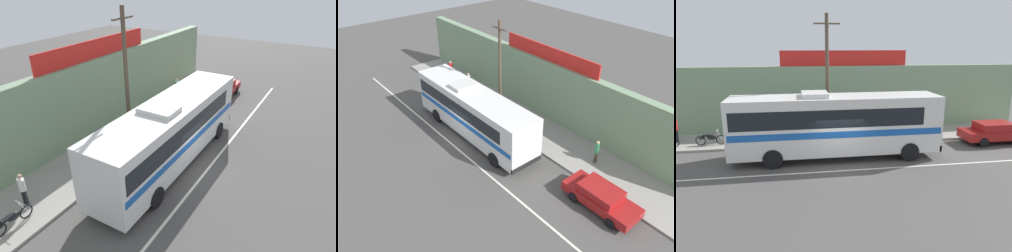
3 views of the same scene
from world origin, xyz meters
TOP-DOWN VIEW (x-y plane):
  - ground_plane at (0.00, 0.00)m, footprint 70.00×70.00m
  - sidewalk_slab at (0.00, 5.20)m, footprint 30.00×3.60m
  - storefront_facade at (0.00, 7.35)m, footprint 30.00×0.70m
  - storefront_billboard at (1.40, 7.35)m, footprint 9.24×0.12m
  - road_center_stripe at (0.00, -0.80)m, footprint 30.00×0.14m
  - intercity_bus at (-0.13, 1.28)m, footprint 11.60×2.68m
  - parked_car at (10.63, 2.45)m, footprint 4.43×1.86m
  - utility_pole at (-0.23, 3.91)m, footprint 1.60×0.22m
  - motorcycle_black at (-10.36, 4.18)m, footprint 1.86×0.56m
  - motorcycle_purple at (-7.64, 4.39)m, footprint 1.85×0.56m
  - pedestrian_near_shop at (8.02, 5.36)m, footprint 0.30×0.48m
  - pedestrian_far_right at (-6.48, 5.15)m, footprint 0.30×0.48m
  - pedestrian_far_left at (-9.95, 5.36)m, footprint 0.30×0.48m

SIDE VIEW (x-z plane):
  - ground_plane at x=0.00m, z-range 0.00..0.00m
  - road_center_stripe at x=0.00m, z-range 0.00..0.01m
  - sidewalk_slab at x=0.00m, z-range 0.00..0.14m
  - motorcycle_black at x=-10.36m, z-range 0.09..1.04m
  - motorcycle_purple at x=-7.64m, z-range 0.09..1.04m
  - parked_car at x=10.63m, z-range 0.05..1.42m
  - pedestrian_far_right at x=-6.48m, z-range 0.27..1.89m
  - pedestrian_far_left at x=-9.95m, z-range 0.27..1.92m
  - pedestrian_near_shop at x=8.02m, z-range 0.28..2.00m
  - intercity_bus at x=-0.13m, z-range 0.17..3.96m
  - storefront_facade at x=0.00m, z-range 0.00..4.80m
  - utility_pole at x=-0.23m, z-range 0.27..8.24m
  - storefront_billboard at x=1.40m, z-range 4.80..5.90m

